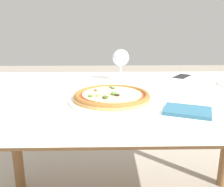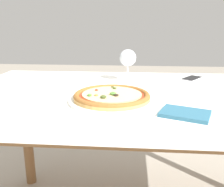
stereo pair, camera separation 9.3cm
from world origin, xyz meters
name	(u,v)px [view 1 (the left image)]	position (x,y,z in m)	size (l,w,h in m)	color
dining_table	(129,111)	(0.00, 0.00, 0.63)	(1.49, 0.92, 0.71)	brown
pizza_plate	(112,97)	(-0.07, -0.11, 0.73)	(0.32, 0.32, 0.04)	white
wine_glass_far_left	(121,59)	(-0.02, 0.23, 0.82)	(0.08, 0.08, 0.16)	silver
cell_phone	(182,77)	(0.31, 0.29, 0.71)	(0.14, 0.16, 0.01)	white
napkin_folded	(187,111)	(0.17, -0.24, 0.72)	(0.18, 0.16, 0.01)	#2D607A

